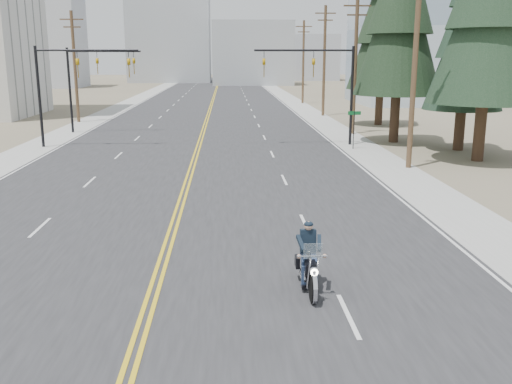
{
  "coord_description": "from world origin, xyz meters",
  "views": [
    {
      "loc": [
        2.06,
        -8.86,
        6.27
      ],
      "look_at": [
        3.06,
        10.72,
        1.6
      ],
      "focal_mm": 40.0,
      "sensor_mm": 36.0,
      "label": 1
    }
  ],
  "objects": [
    {
      "name": "road",
      "position": [
        0.0,
        70.0,
        0.01
      ],
      "size": [
        20.0,
        200.0,
        0.01
      ],
      "primitive_type": "cube",
      "color": "#303033",
      "rests_on": "ground"
    },
    {
      "name": "conifer_far",
      "position": [
        16.32,
        44.29,
        9.6
      ],
      "size": [
        6.24,
        6.24,
        16.73
      ],
      "rotation": [
        0.0,
        0.0,
        0.06
      ],
      "color": "#382619",
      "rests_on": "ground"
    },
    {
      "name": "conifer_tall",
      "position": [
        14.57,
        33.22,
        10.14
      ],
      "size": [
        6.35,
        6.35,
        17.65
      ],
      "rotation": [
        0.0,
        0.0,
        -0.22
      ],
      "color": "#382619",
      "rests_on": "ground"
    },
    {
      "name": "sidewalk_left",
      "position": [
        -11.5,
        70.0,
        0.01
      ],
      "size": [
        3.0,
        200.0,
        0.01
      ],
      "primitive_type": "cube",
      "color": "#A5A5A0",
      "rests_on": "ground"
    },
    {
      "name": "haze_bldg_f",
      "position": [
        -50.0,
        130.0,
        8.0
      ],
      "size": [
        12.0,
        12.0,
        16.0
      ],
      "primitive_type": "cube",
      "color": "#ADB2B7",
      "rests_on": "ground"
    },
    {
      "name": "glass_building",
      "position": [
        32.0,
        70.0,
        10.0
      ],
      "size": [
        24.0,
        16.0,
        20.0
      ],
      "primitive_type": "cube",
      "color": "#9EB5CC",
      "rests_on": "ground"
    },
    {
      "name": "traffic_mast_right",
      "position": [
        8.98,
        32.0,
        4.94
      ],
      "size": [
        7.1,
        0.26,
        7.0
      ],
      "color": "black",
      "rests_on": "ground"
    },
    {
      "name": "sidewalk_right",
      "position": [
        11.5,
        70.0,
        0.01
      ],
      "size": [
        3.0,
        200.0,
        0.01
      ],
      "primitive_type": "cube",
      "color": "#A5A5A0",
      "rests_on": "ground"
    },
    {
      "name": "utility_pole_c",
      "position": [
        12.5,
        38.0,
        5.73
      ],
      "size": [
        2.2,
        0.3,
        11.0
      ],
      "color": "brown",
      "rests_on": "ground"
    },
    {
      "name": "traffic_mast_far",
      "position": [
        -9.31,
        40.0,
        4.87
      ],
      "size": [
        6.1,
        0.26,
        7.0
      ],
      "color": "black",
      "rests_on": "ground"
    },
    {
      "name": "haze_bldg_d",
      "position": [
        -12.0,
        140.0,
        13.0
      ],
      "size": [
        20.0,
        15.0,
        26.0
      ],
      "primitive_type": "cube",
      "color": "#ADB2B7",
      "rests_on": "ground"
    },
    {
      "name": "utility_pole_left",
      "position": [
        -12.5,
        48.0,
        5.48
      ],
      "size": [
        2.2,
        0.3,
        10.5
      ],
      "color": "brown",
      "rests_on": "ground"
    },
    {
      "name": "conifer_mid",
      "position": [
        17.94,
        29.25,
        7.97
      ],
      "size": [
        5.21,
        5.21,
        13.89
      ],
      "rotation": [
        0.0,
        0.0,
        -0.03
      ],
      "color": "#382619",
      "rests_on": "ground"
    },
    {
      "name": "motorcyclist",
      "position": [
        4.26,
        5.72,
        0.93
      ],
      "size": [
        1.05,
        2.4,
        1.87
      ],
      "primitive_type": null,
      "rotation": [
        0.0,
        0.0,
        3.13
      ],
      "color": "black",
      "rests_on": "ground"
    },
    {
      "name": "street_sign",
      "position": [
        10.8,
        30.0,
        1.8
      ],
      "size": [
        0.9,
        0.06,
        2.62
      ],
      "color": "black",
      "rests_on": "ground"
    },
    {
      "name": "haze_bldg_e",
      "position": [
        25.0,
        150.0,
        6.0
      ],
      "size": [
        14.0,
        14.0,
        12.0
      ],
      "primitive_type": "cube",
      "color": "#B7BCC6",
      "rests_on": "ground"
    },
    {
      "name": "haze_bldg_b",
      "position": [
        8.0,
        125.0,
        7.0
      ],
      "size": [
        18.0,
        14.0,
        14.0
      ],
      "primitive_type": "cube",
      "color": "#ADB2B7",
      "rests_on": "ground"
    },
    {
      "name": "haze_bldg_c",
      "position": [
        40.0,
        110.0,
        9.0
      ],
      "size": [
        16.0,
        12.0,
        18.0
      ],
      "primitive_type": "cube",
      "color": "#B7BCC6",
      "rests_on": "ground"
    },
    {
      "name": "traffic_mast_left",
      "position": [
        -8.98,
        32.0,
        4.94
      ],
      "size": [
        7.1,
        0.26,
        7.0
      ],
      "color": "black",
      "rests_on": "ground"
    },
    {
      "name": "haze_bldg_a",
      "position": [
        -35.0,
        115.0,
        11.0
      ],
      "size": [
        14.0,
        12.0,
        22.0
      ],
      "primitive_type": "cube",
      "color": "#B7BCC6",
      "rests_on": "ground"
    },
    {
      "name": "utility_pole_e",
      "position": [
        12.5,
        70.0,
        5.73
      ],
      "size": [
        2.2,
        0.3,
        11.0
      ],
      "color": "brown",
      "rests_on": "ground"
    },
    {
      "name": "utility_pole_b",
      "position": [
        12.5,
        23.0,
        5.98
      ],
      "size": [
        2.2,
        0.3,
        11.5
      ],
      "color": "brown",
      "rests_on": "ground"
    },
    {
      "name": "utility_pole_d",
      "position": [
        12.5,
        53.0,
        5.98
      ],
      "size": [
        2.2,
        0.3,
        11.5
      ],
      "color": "brown",
      "rests_on": "ground"
    }
  ]
}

